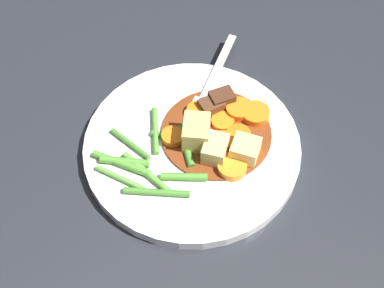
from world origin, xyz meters
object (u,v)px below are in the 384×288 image
carrot_slice_1 (224,142)px  potato_chunk_1 (215,150)px  carrot_slice_4 (256,114)px  potato_chunk_2 (198,134)px  potato_chunk_0 (245,150)px  carrot_slice_3 (239,110)px  fork (209,86)px  carrot_slice_6 (238,136)px  carrot_slice_7 (173,137)px  carrot_slice_5 (222,121)px  carrot_slice_0 (232,167)px  meat_chunk_1 (212,107)px  carrot_slice_2 (197,112)px  dinner_plate (192,148)px  meat_chunk_0 (222,100)px

carrot_slice_1 → potato_chunk_1: 0.02m
carrot_slice_4 → potato_chunk_1: size_ratio=1.00×
potato_chunk_1 → potato_chunk_2: potato_chunk_2 is taller
potato_chunk_1 → potato_chunk_0: bearing=-38.2°
potato_chunk_1 → carrot_slice_3: bearing=25.5°
potato_chunk_2 → fork: 0.09m
carrot_slice_6 → carrot_slice_7: (-0.06, 0.05, 0.00)m
carrot_slice_5 → carrot_slice_7: bearing=163.7°
carrot_slice_0 → meat_chunk_1: bearing=65.5°
carrot_slice_1 → fork: carrot_slice_1 is taller
carrot_slice_2 → potato_chunk_1: 0.06m
dinner_plate → carrot_slice_7: 0.03m
potato_chunk_2 → meat_chunk_0: (0.06, 0.02, -0.01)m
dinner_plate → potato_chunk_1: size_ratio=7.50×
carrot_slice_3 → potato_chunk_2: size_ratio=0.83×
carrot_slice_3 → meat_chunk_1: meat_chunk_1 is taller
dinner_plate → carrot_slice_5: (0.05, 0.00, 0.01)m
carrot_slice_4 → potato_chunk_0: 0.06m
dinner_plate → carrot_slice_6: 0.06m
carrot_slice_2 → carrot_slice_7: size_ratio=0.98×
potato_chunk_0 → potato_chunk_1: potato_chunk_1 is taller
carrot_slice_5 → potato_chunk_2: (-0.04, -0.00, 0.01)m
carrot_slice_2 → potato_chunk_2: (-0.03, -0.03, 0.01)m
fork → carrot_slice_4: bearing=-79.6°
carrot_slice_0 → potato_chunk_1: 0.03m
carrot_slice_6 → carrot_slice_7: bearing=143.2°
potato_chunk_1 → fork: bearing=53.7°
carrot_slice_1 → carrot_slice_2: bearing=85.7°
carrot_slice_1 → carrot_slice_5: carrot_slice_1 is taller
carrot_slice_5 → meat_chunk_1: 0.02m
carrot_slice_0 → carrot_slice_7: size_ratio=1.29×
carrot_slice_4 → carrot_slice_6: carrot_slice_4 is taller
carrot_slice_4 → carrot_slice_6: (-0.04, -0.01, -0.00)m
carrot_slice_0 → potato_chunk_0: size_ratio=1.10×
carrot_slice_1 → meat_chunk_1: 0.05m
carrot_slice_4 → fork: size_ratio=0.21×
carrot_slice_1 → potato_chunk_1: bearing=-161.2°
carrot_slice_2 → potato_chunk_1: size_ratio=0.75×
dinner_plate → meat_chunk_0: (0.06, 0.02, 0.02)m
fork → carrot_slice_5: bearing=-114.7°
dinner_plate → carrot_slice_1: 0.04m
carrot_slice_1 → carrot_slice_5: size_ratio=0.92×
carrot_slice_1 → carrot_slice_7: same height
carrot_slice_0 → carrot_slice_7: 0.08m
carrot_slice_3 → carrot_slice_1: bearing=-152.0°
carrot_slice_0 → potato_chunk_1: size_ratio=0.99×
carrot_slice_5 → meat_chunk_0: (0.02, 0.02, 0.01)m
carrot_slice_1 → carrot_slice_4: bearing=6.7°
carrot_slice_4 → carrot_slice_6: size_ratio=1.13×
carrot_slice_7 → potato_chunk_0: (0.05, -0.07, 0.01)m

